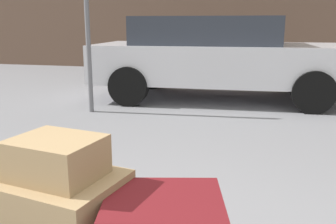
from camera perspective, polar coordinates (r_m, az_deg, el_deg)
The scene contains 5 objects.
suitcase_tan_stacked_top at distance 1.86m, azimuth -16.20°, elevation -13.42°, with size 0.56×0.45×0.28m, color #9E7F56.
suitcase_maroon_center at distance 1.68m, azimuth -0.70°, elevation -16.71°, with size 0.50×0.43×0.24m, color maroon.
duffel_bag_tan_topmost_pile at distance 1.77m, azimuth -16.68°, elevation -6.73°, with size 0.38×0.32×0.18m, color #9E7F56.
parked_car at distance 6.61m, azimuth 7.51°, elevation 8.55°, with size 4.40×2.12×1.42m.
no_parking_sign at distance 5.64m, azimuth -12.33°, elevation 14.56°, with size 0.49×0.12×2.34m.
Camera 1 is at (0.62, -1.29, 1.30)m, focal length 39.79 mm.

